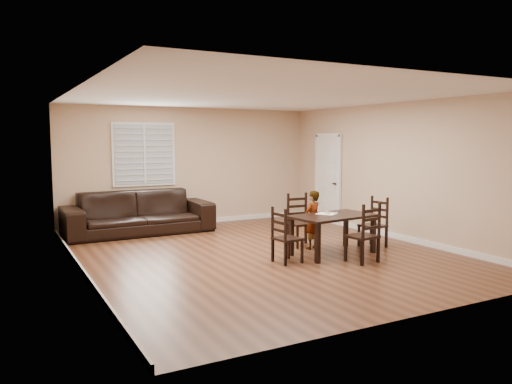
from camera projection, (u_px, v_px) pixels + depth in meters
ground at (263, 254)px, 8.64m from camera, size 7.00×7.00×0.00m
room at (260, 149)px, 8.62m from camera, size 6.04×7.04×2.72m
dining_table at (333, 220)px, 8.56m from camera, size 1.56×1.00×0.69m
chair_near at (299, 221)px, 9.35m from camera, size 0.46×0.44×0.98m
chair_far at (368, 236)px, 7.94m from camera, size 0.49×0.47×0.97m
chair_left at (282, 238)px, 7.94m from camera, size 0.41×0.44×0.90m
chair_right at (377, 224)px, 9.22m from camera, size 0.44×0.47×0.92m
child at (312, 220)px, 9.00m from camera, size 0.45×0.37×1.06m
napkin at (327, 214)px, 8.68m from camera, size 0.43×0.43×0.00m
donut at (327, 212)px, 8.69m from camera, size 0.09×0.09×0.03m
sofa at (139, 213)px, 10.47m from camera, size 3.05×1.23×0.89m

